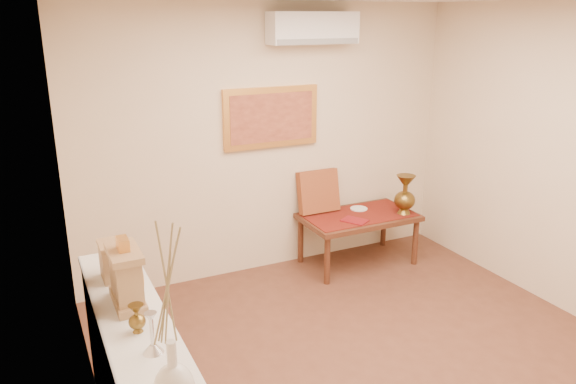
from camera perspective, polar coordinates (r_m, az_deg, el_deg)
floor at (r=4.43m, az=10.94°, el=-18.33°), size 4.50×4.50×0.00m
wall_back at (r=5.68m, az=-1.80°, el=5.14°), size 4.00×0.02×2.70m
wall_left at (r=3.08m, az=-19.17°, el=-6.85°), size 0.02×4.50×2.70m
white_vase at (r=2.29m, az=-11.97°, el=-12.61°), size 0.17×0.17×0.91m
candlestick at (r=2.90m, az=-13.65°, el=-13.72°), size 0.10×0.10×0.22m
brass_urn_small at (r=3.09m, az=-15.14°, el=-11.90°), size 0.09×0.09×0.21m
table_cloth at (r=5.98m, az=7.20°, el=-2.30°), size 1.14×0.59×0.01m
brass_urn_tall at (r=6.01m, az=11.82°, el=0.15°), size 0.22×0.22×0.51m
plate at (r=6.13m, az=7.21°, el=-1.68°), size 0.19×0.19×0.01m
menu at (r=5.78m, az=6.79°, el=-2.89°), size 0.28×0.31×0.01m
cushion at (r=5.95m, az=3.10°, el=0.07°), size 0.45×0.19×0.46m
mantel_clock at (r=3.35m, az=-16.11°, el=-8.22°), size 0.17×0.36×0.41m
wooden_chest at (r=3.71m, az=-17.29°, el=-6.64°), size 0.16×0.21×0.24m
low_table at (r=6.00m, az=7.17°, el=-2.92°), size 1.20×0.70×0.55m
painting at (r=5.60m, az=-1.71°, el=7.58°), size 1.00×0.06×0.60m
ac_unit at (r=5.60m, az=2.55°, el=16.30°), size 0.90×0.25×0.30m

